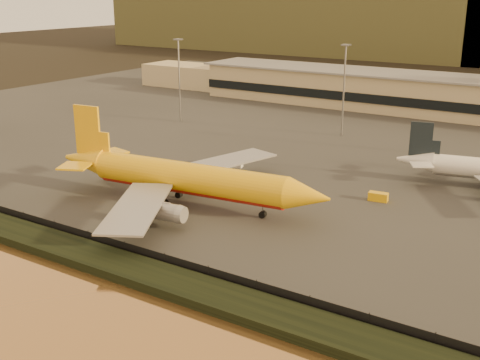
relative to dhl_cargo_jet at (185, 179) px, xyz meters
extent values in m
plane|color=black|center=(12.42, -10.73, -5.40)|extent=(900.00, 900.00, 0.00)
cube|color=black|center=(12.42, -27.73, -4.70)|extent=(320.00, 7.00, 1.40)
cube|color=#2D2D2D|center=(12.42, 84.27, -5.30)|extent=(320.00, 220.00, 0.20)
cube|color=black|center=(12.42, -23.73, -4.10)|extent=(300.00, 0.05, 2.20)
cube|color=tan|center=(12.42, 114.27, 0.80)|extent=(160.00, 22.00, 12.00)
cube|color=black|center=(12.42, 103.07, -0.20)|extent=(160.00, 0.60, 3.00)
cube|color=gray|center=(12.42, 114.27, 7.10)|extent=(164.00, 24.00, 0.60)
cube|color=tan|center=(-82.58, 118.27, -0.70)|extent=(50.00, 18.00, 9.00)
cylinder|color=slate|center=(-47.58, 59.27, 7.30)|extent=(0.50, 0.50, 25.00)
cube|color=slate|center=(-47.58, 59.27, 20.00)|extent=(2.20, 2.20, 0.40)
cylinder|color=slate|center=(2.42, 69.27, 7.30)|extent=(0.50, 0.50, 25.00)
cube|color=slate|center=(2.42, 69.27, 20.00)|extent=(2.20, 2.20, 0.40)
cube|color=brown|center=(-127.58, 329.27, 22.10)|extent=(260.00, 160.00, 55.00)
cylinder|color=#EFB20C|center=(1.06, 0.12, 0.31)|extent=(40.55, 10.20, 5.80)
cylinder|color=#B3160A|center=(1.06, 0.12, -0.70)|extent=(39.30, 8.81, 4.52)
cone|color=#EFB20C|center=(24.89, 2.77, 0.31)|extent=(8.40, 6.63, 5.80)
cone|color=#EFB20C|center=(-23.89, -2.66, 0.75)|extent=(10.62, 6.87, 5.80)
cube|color=#EFB20C|center=(-22.78, -2.53, 7.13)|extent=(6.15, 1.14, 10.15)
cube|color=#EFB20C|center=(-22.31, 3.36, 1.18)|extent=(6.58, 6.52, 0.35)
cube|color=#EFB20C|center=(-21.03, -8.18, 1.18)|extent=(7.35, 7.32, 0.35)
cube|color=gray|center=(-1.76, 15.35, -0.70)|extent=(14.29, 26.27, 0.35)
cylinder|color=gray|center=(1.43, 11.92, -2.30)|extent=(7.00, 3.91, 3.19)
cube|color=gray|center=(1.65, -15.36, -0.70)|extent=(18.79, 25.80, 0.35)
cylinder|color=gray|center=(4.01, -11.31, -2.30)|extent=(7.00, 3.91, 3.19)
cylinder|color=black|center=(16.30, 1.81, -4.56)|extent=(1.38, 1.15, 1.28)
cylinder|color=slate|center=(16.30, 1.81, -3.89)|extent=(0.22, 0.22, 2.61)
cylinder|color=black|center=(-2.81, -2.94, -4.56)|extent=(1.38, 1.15, 1.28)
cylinder|color=slate|center=(-2.81, -2.94, -3.89)|extent=(0.22, 0.22, 2.61)
cylinder|color=black|center=(-3.39, 2.25, -4.56)|extent=(1.38, 1.15, 1.28)
cylinder|color=slate|center=(-3.39, 2.25, -3.89)|extent=(0.22, 0.22, 2.61)
cone|color=white|center=(32.35, 39.40, -0.80)|extent=(8.42, 5.75, 4.29)
cube|color=black|center=(33.19, 39.57, 3.92)|extent=(4.69, 1.28, 7.51)
cube|color=white|center=(33.17, 43.94, -0.48)|extent=(4.72, 4.53, 0.26)
cube|color=white|center=(34.89, 35.54, -0.48)|extent=(5.74, 5.66, 0.26)
cube|color=#EFB20C|center=(30.75, 21.97, -4.35)|extent=(3.94, 2.16, 1.69)
cube|color=white|center=(-5.91, 26.37, -4.34)|extent=(4.08, 2.46, 1.71)
camera|label=1|loc=(67.97, -86.48, 34.71)|focal=45.00mm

